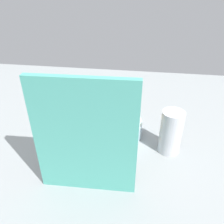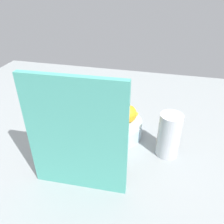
{
  "view_description": "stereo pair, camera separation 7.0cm",
  "coord_description": "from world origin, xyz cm",
  "px_view_note": "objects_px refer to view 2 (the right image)",
  "views": [
    {
      "loc": [
        -13.06,
        74.58,
        56.14
      ],
      "look_at": [
        -2.13,
        0.04,
        10.03
      ],
      "focal_mm": 36.82,
      "sensor_mm": 36.0,
      "label": 1
    },
    {
      "loc": [
        -19.89,
        73.25,
        56.14
      ],
      "look_at": [
        -2.13,
        0.04,
        10.03
      ],
      "focal_mm": 36.82,
      "sensor_mm": 36.0,
      "label": 2
    }
  ],
  "objects_px": {
    "thermos_tumbler": "(169,135)",
    "banana_bunch": "(118,114)",
    "orange_center": "(128,114)",
    "cutting_board": "(76,138)",
    "fruit_bowl": "(112,127)",
    "orange_back_left": "(115,105)",
    "orange_front_left": "(94,113)",
    "orange_front_right": "(113,119)"
  },
  "relations": [
    {
      "from": "banana_bunch",
      "to": "orange_front_right",
      "type": "bearing_deg",
      "value": 62.05
    },
    {
      "from": "fruit_bowl",
      "to": "orange_back_left",
      "type": "bearing_deg",
      "value": -87.27
    },
    {
      "from": "orange_back_left",
      "to": "thermos_tumbler",
      "type": "distance_m",
      "value": 0.26
    },
    {
      "from": "orange_front_right",
      "to": "orange_back_left",
      "type": "height_order",
      "value": "same"
    },
    {
      "from": "orange_front_right",
      "to": "banana_bunch",
      "type": "relative_size",
      "value": 0.39
    },
    {
      "from": "orange_center",
      "to": "thermos_tumbler",
      "type": "bearing_deg",
      "value": 152.95
    },
    {
      "from": "fruit_bowl",
      "to": "cutting_board",
      "type": "relative_size",
      "value": 0.66
    },
    {
      "from": "orange_front_right",
      "to": "orange_center",
      "type": "relative_size",
      "value": 1.0
    },
    {
      "from": "orange_center",
      "to": "orange_back_left",
      "type": "bearing_deg",
      "value": -39.73
    },
    {
      "from": "orange_back_left",
      "to": "cutting_board",
      "type": "relative_size",
      "value": 0.19
    },
    {
      "from": "orange_front_right",
      "to": "orange_center",
      "type": "bearing_deg",
      "value": -135.01
    },
    {
      "from": "orange_front_left",
      "to": "orange_center",
      "type": "xyz_separation_m",
      "value": [
        -0.13,
        -0.02,
        0.0
      ]
    },
    {
      "from": "orange_front_right",
      "to": "orange_back_left",
      "type": "bearing_deg",
      "value": -81.33
    },
    {
      "from": "orange_back_left",
      "to": "cutting_board",
      "type": "bearing_deg",
      "value": 85.21
    },
    {
      "from": "banana_bunch",
      "to": "cutting_board",
      "type": "distance_m",
      "value": 0.28
    },
    {
      "from": "orange_back_left",
      "to": "cutting_board",
      "type": "xyz_separation_m",
      "value": [
        0.03,
        0.34,
        0.08
      ]
    },
    {
      "from": "orange_front_left",
      "to": "thermos_tumbler",
      "type": "relative_size",
      "value": 0.43
    },
    {
      "from": "orange_front_left",
      "to": "orange_front_right",
      "type": "relative_size",
      "value": 1.0
    },
    {
      "from": "orange_back_left",
      "to": "orange_front_right",
      "type": "bearing_deg",
      "value": 98.67
    },
    {
      "from": "banana_bunch",
      "to": "cutting_board",
      "type": "relative_size",
      "value": 0.49
    },
    {
      "from": "orange_front_left",
      "to": "orange_back_left",
      "type": "xyz_separation_m",
      "value": [
        -0.06,
        -0.08,
        0.0
      ]
    },
    {
      "from": "orange_center",
      "to": "banana_bunch",
      "type": "xyz_separation_m",
      "value": [
        0.03,
        0.02,
        0.01
      ]
    },
    {
      "from": "fruit_bowl",
      "to": "cutting_board",
      "type": "xyz_separation_m",
      "value": [
        0.03,
        0.28,
        0.15
      ]
    },
    {
      "from": "fruit_bowl",
      "to": "banana_bunch",
      "type": "bearing_deg",
      "value": 149.89
    },
    {
      "from": "orange_front_left",
      "to": "orange_back_left",
      "type": "bearing_deg",
      "value": -130.51
    },
    {
      "from": "orange_front_right",
      "to": "fruit_bowl",
      "type": "bearing_deg",
      "value": -72.39
    },
    {
      "from": "orange_center",
      "to": "fruit_bowl",
      "type": "bearing_deg",
      "value": 8.35
    },
    {
      "from": "banana_bunch",
      "to": "thermos_tumbler",
      "type": "height_order",
      "value": "thermos_tumbler"
    },
    {
      "from": "orange_front_left",
      "to": "orange_back_left",
      "type": "height_order",
      "value": "same"
    },
    {
      "from": "banana_bunch",
      "to": "fruit_bowl",
      "type": "bearing_deg",
      "value": -30.11
    },
    {
      "from": "orange_front_left",
      "to": "orange_front_right",
      "type": "distance_m",
      "value": 0.08
    },
    {
      "from": "orange_front_right",
      "to": "thermos_tumbler",
      "type": "distance_m",
      "value": 0.21
    },
    {
      "from": "orange_center",
      "to": "cutting_board",
      "type": "relative_size",
      "value": 0.19
    },
    {
      "from": "fruit_bowl",
      "to": "orange_back_left",
      "type": "height_order",
      "value": "orange_back_left"
    },
    {
      "from": "fruit_bowl",
      "to": "thermos_tumbler",
      "type": "xyz_separation_m",
      "value": [
        -0.22,
        0.07,
        0.05
      ]
    },
    {
      "from": "fruit_bowl",
      "to": "orange_back_left",
      "type": "xyz_separation_m",
      "value": [
        0.0,
        -0.06,
        0.07
      ]
    },
    {
      "from": "orange_center",
      "to": "thermos_tumbler",
      "type": "height_order",
      "value": "thermos_tumbler"
    },
    {
      "from": "fruit_bowl",
      "to": "banana_bunch",
      "type": "relative_size",
      "value": 1.34
    },
    {
      "from": "fruit_bowl",
      "to": "thermos_tumbler",
      "type": "height_order",
      "value": "thermos_tumbler"
    },
    {
      "from": "thermos_tumbler",
      "to": "banana_bunch",
      "type": "bearing_deg",
      "value": -16.65
    },
    {
      "from": "fruit_bowl",
      "to": "orange_front_left",
      "type": "height_order",
      "value": "orange_front_left"
    },
    {
      "from": "cutting_board",
      "to": "orange_front_left",
      "type": "bearing_deg",
      "value": -84.21
    }
  ]
}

